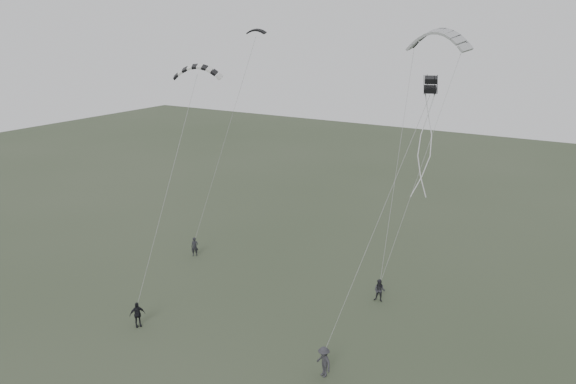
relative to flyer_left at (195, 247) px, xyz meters
The scene contains 9 objects.
ground 11.32m from the flyer_left, 41.87° to the right, with size 140.00×140.00×0.00m, color #35412A.
flyer_left is the anchor object (origin of this frame).
flyer_right 14.94m from the flyer_left, ahead, with size 0.72×0.56×1.48m, color #26262B.
flyer_center 10.67m from the flyer_left, 67.85° to the right, with size 0.90×0.37×1.53m, color black.
flyer_far 17.82m from the flyer_left, 28.79° to the right, with size 1.05×0.61×1.63m, color #2D2D32.
kite_dark_small 16.77m from the flyer_left, 54.83° to the left, with size 1.42×0.43×0.48m, color black, non-canonical shape.
kite_pale_large 23.24m from the flyer_left, 22.43° to the left, with size 4.42×0.99×1.78m, color #9B9DA0, non-canonical shape.
kite_striped 14.26m from the flyer_left, 37.77° to the right, with size 3.08×0.77×1.20m, color black, non-canonical shape.
kite_box 23.40m from the flyer_left, 12.19° to the right, with size 0.58×0.58×0.69m, color black, non-canonical shape.
Camera 1 is at (18.33, -22.89, 16.95)m, focal length 35.00 mm.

